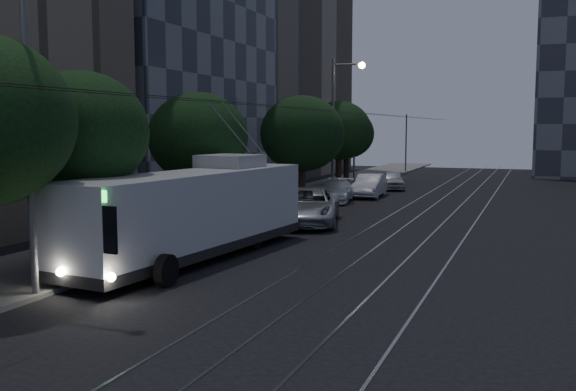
{
  "coord_description": "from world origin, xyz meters",
  "views": [
    {
      "loc": [
        7.49,
        -16.26,
        4.66
      ],
      "look_at": [
        -0.56,
        4.34,
        2.31
      ],
      "focal_mm": 40.0,
      "sensor_mm": 36.0,
      "label": 1
    }
  ],
  "objects_px": {
    "pickup_silver": "(307,206)",
    "car_white_a": "(316,204)",
    "streetlamp_far": "(339,114)",
    "car_white_c": "(370,186)",
    "car_white_d": "(393,180)",
    "trolleybus": "(196,213)",
    "car_white_b": "(336,191)",
    "streetlamp_near": "(38,60)"
  },
  "relations": [
    {
      "from": "pickup_silver",
      "to": "car_white_c",
      "type": "bearing_deg",
      "value": 76.18
    },
    {
      "from": "car_white_d",
      "to": "car_white_a",
      "type": "bearing_deg",
      "value": -106.5
    },
    {
      "from": "streetlamp_near",
      "to": "car_white_c",
      "type": "bearing_deg",
      "value": 86.47
    },
    {
      "from": "car_white_c",
      "to": "streetlamp_near",
      "type": "distance_m",
      "value": 29.14
    },
    {
      "from": "car_white_a",
      "to": "streetlamp_far",
      "type": "bearing_deg",
      "value": 83.1
    },
    {
      "from": "trolleybus",
      "to": "car_white_a",
      "type": "bearing_deg",
      "value": 92.67
    },
    {
      "from": "streetlamp_far",
      "to": "car_white_d",
      "type": "bearing_deg",
      "value": 73.82
    },
    {
      "from": "car_white_a",
      "to": "streetlamp_far",
      "type": "height_order",
      "value": "streetlamp_far"
    },
    {
      "from": "car_white_a",
      "to": "car_white_c",
      "type": "xyz_separation_m",
      "value": [
        0.13,
        10.74,
        0.07
      ]
    },
    {
      "from": "car_white_b",
      "to": "streetlamp_near",
      "type": "height_order",
      "value": "streetlamp_near"
    },
    {
      "from": "car_white_a",
      "to": "streetlamp_near",
      "type": "relative_size",
      "value": 0.38
    },
    {
      "from": "car_white_b",
      "to": "car_white_c",
      "type": "xyz_separation_m",
      "value": [
        1.28,
        3.61,
        0.07
      ]
    },
    {
      "from": "car_white_b",
      "to": "car_white_a",
      "type": "bearing_deg",
      "value": -89.01
    },
    {
      "from": "car_white_d",
      "to": "car_white_b",
      "type": "bearing_deg",
      "value": -114.54
    },
    {
      "from": "car_white_d",
      "to": "streetlamp_near",
      "type": "xyz_separation_m",
      "value": [
        -2.08,
        -34.4,
        5.72
      ]
    },
    {
      "from": "car_white_a",
      "to": "streetlamp_near",
      "type": "xyz_separation_m",
      "value": [
        -1.63,
        -17.8,
        5.72
      ]
    },
    {
      "from": "streetlamp_far",
      "to": "pickup_silver",
      "type": "bearing_deg",
      "value": -80.5
    },
    {
      "from": "trolleybus",
      "to": "streetlamp_near",
      "type": "distance_m",
      "value": 7.98
    },
    {
      "from": "pickup_silver",
      "to": "car_white_a",
      "type": "relative_size",
      "value": 1.53
    },
    {
      "from": "streetlamp_near",
      "to": "car_white_a",
      "type": "bearing_deg",
      "value": 84.77
    },
    {
      "from": "pickup_silver",
      "to": "streetlamp_far",
      "type": "xyz_separation_m",
      "value": [
        -1.94,
        11.59,
        4.65
      ]
    },
    {
      "from": "pickup_silver",
      "to": "car_white_d",
      "type": "bearing_deg",
      "value": 75.01
    },
    {
      "from": "car_white_b",
      "to": "car_white_d",
      "type": "bearing_deg",
      "value": 72.23
    },
    {
      "from": "streetlamp_near",
      "to": "streetlamp_far",
      "type": "height_order",
      "value": "streetlamp_near"
    },
    {
      "from": "car_white_b",
      "to": "car_white_c",
      "type": "height_order",
      "value": "car_white_c"
    },
    {
      "from": "car_white_a",
      "to": "streetlamp_near",
      "type": "bearing_deg",
      "value": -112.13
    },
    {
      "from": "car_white_a",
      "to": "streetlamp_far",
      "type": "relative_size",
      "value": 0.45
    },
    {
      "from": "car_white_a",
      "to": "pickup_silver",
      "type": "bearing_deg",
      "value": -99.47
    },
    {
      "from": "pickup_silver",
      "to": "car_white_d",
      "type": "relative_size",
      "value": 1.53
    },
    {
      "from": "trolleybus",
      "to": "pickup_silver",
      "type": "distance_m",
      "value": 9.33
    },
    {
      "from": "trolleybus",
      "to": "car_white_c",
      "type": "xyz_separation_m",
      "value": [
        0.74,
        22.21,
        -0.89
      ]
    },
    {
      "from": "car_white_c",
      "to": "streetlamp_near",
      "type": "xyz_separation_m",
      "value": [
        -1.76,
        -28.54,
        5.65
      ]
    },
    {
      "from": "trolleybus",
      "to": "pickup_silver",
      "type": "bearing_deg",
      "value": 90.17
    },
    {
      "from": "car_white_a",
      "to": "car_white_b",
      "type": "xyz_separation_m",
      "value": [
        -1.15,
        7.13,
        -0.0
      ]
    },
    {
      "from": "car_white_d",
      "to": "streetlamp_near",
      "type": "bearing_deg",
      "value": -108.42
    },
    {
      "from": "streetlamp_far",
      "to": "car_white_c",
      "type": "bearing_deg",
      "value": 37.47
    },
    {
      "from": "car_white_d",
      "to": "trolleybus",
      "type": "bearing_deg",
      "value": -107.11
    },
    {
      "from": "pickup_silver",
      "to": "car_white_b",
      "type": "relative_size",
      "value": 1.31
    },
    {
      "from": "pickup_silver",
      "to": "car_white_d",
      "type": "distance_m",
      "value": 18.83
    },
    {
      "from": "car_white_a",
      "to": "car_white_b",
      "type": "height_order",
      "value": "same"
    },
    {
      "from": "streetlamp_far",
      "to": "car_white_a",
      "type": "bearing_deg",
      "value": -80.01
    },
    {
      "from": "car_white_c",
      "to": "pickup_silver",
      "type": "bearing_deg",
      "value": -92.72
    }
  ]
}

